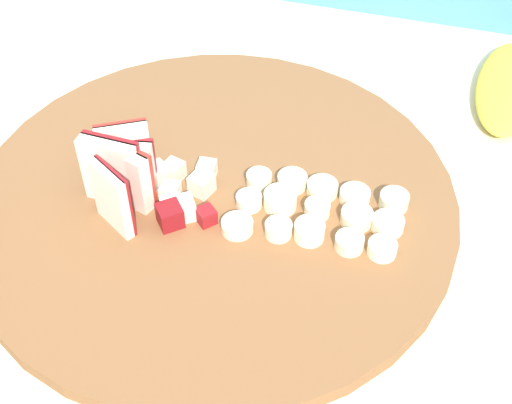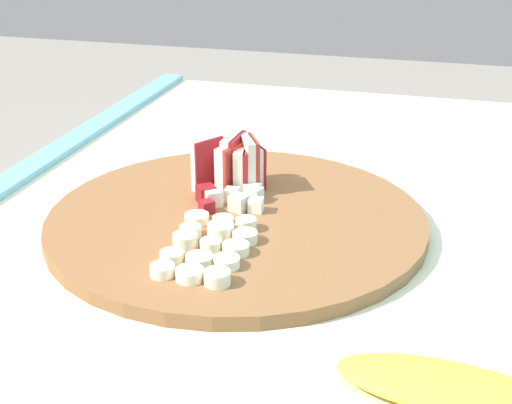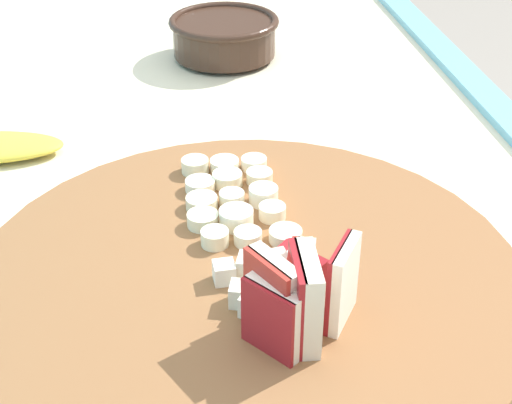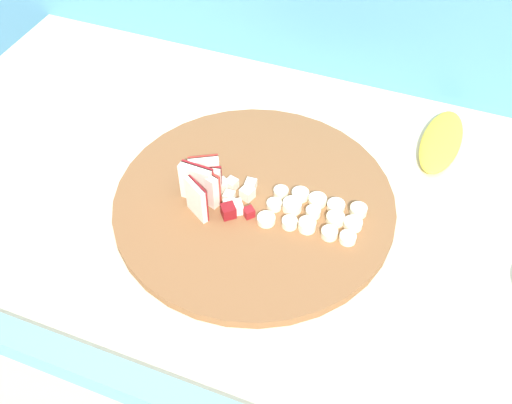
{
  "view_description": "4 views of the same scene",
  "coord_description": "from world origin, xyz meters",
  "px_view_note": "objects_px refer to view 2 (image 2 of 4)",
  "views": [
    {
      "loc": [
        0.05,
        -0.43,
        1.35
      ],
      "look_at": [
        -0.07,
        -0.03,
        0.91
      ],
      "focal_mm": 49.93,
      "sensor_mm": 36.0,
      "label": 1
    },
    {
      "loc": [
        0.62,
        0.22,
        1.24
      ],
      "look_at": [
        -0.14,
        0.01,
        0.9
      ],
      "focal_mm": 51.23,
      "sensor_mm": 36.0,
      "label": 2
    },
    {
      "loc": [
        -0.59,
        0.05,
        1.25
      ],
      "look_at": [
        -0.09,
        -0.02,
        0.94
      ],
      "focal_mm": 53.1,
      "sensor_mm": 36.0,
      "label": 3
    },
    {
      "loc": [
        0.11,
        -0.59,
        1.57
      ],
      "look_at": [
        -0.11,
        -0.02,
        0.89
      ],
      "focal_mm": 41.46,
      "sensor_mm": 36.0,
      "label": 4
    }
  ],
  "objects_px": {
    "apple_wedge_fan": "(237,165)",
    "cutting_board": "(237,220)",
    "apple_dice_pile": "(228,197)",
    "banana_peel": "(446,387)",
    "banana_slice_rows": "(209,246)"
  },
  "relations": [
    {
      "from": "cutting_board",
      "to": "banana_slice_rows",
      "type": "relative_size",
      "value": 2.9
    },
    {
      "from": "apple_dice_pile",
      "to": "banana_peel",
      "type": "xyz_separation_m",
      "value": [
        0.27,
        0.26,
        -0.02
      ]
    },
    {
      "from": "banana_slice_rows",
      "to": "banana_peel",
      "type": "xyz_separation_m",
      "value": [
        0.15,
        0.25,
        -0.01
      ]
    },
    {
      "from": "cutting_board",
      "to": "apple_wedge_fan",
      "type": "relative_size",
      "value": 4.91
    },
    {
      "from": "banana_peel",
      "to": "banana_slice_rows",
      "type": "bearing_deg",
      "value": -121.91
    },
    {
      "from": "apple_dice_pile",
      "to": "banana_slice_rows",
      "type": "height_order",
      "value": "apple_dice_pile"
    },
    {
      "from": "apple_dice_pile",
      "to": "banana_peel",
      "type": "height_order",
      "value": "apple_dice_pile"
    },
    {
      "from": "apple_wedge_fan",
      "to": "cutting_board",
      "type": "bearing_deg",
      "value": 16.17
    },
    {
      "from": "banana_peel",
      "to": "cutting_board",
      "type": "bearing_deg",
      "value": -135.39
    },
    {
      "from": "banana_peel",
      "to": "apple_dice_pile",
      "type": "bearing_deg",
      "value": -136.08
    },
    {
      "from": "apple_wedge_fan",
      "to": "apple_dice_pile",
      "type": "bearing_deg",
      "value": 5.31
    },
    {
      "from": "apple_dice_pile",
      "to": "banana_slice_rows",
      "type": "relative_size",
      "value": 0.58
    },
    {
      "from": "apple_dice_pile",
      "to": "banana_slice_rows",
      "type": "xyz_separation_m",
      "value": [
        0.12,
        0.02,
        -0.0
      ]
    },
    {
      "from": "apple_wedge_fan",
      "to": "banana_peel",
      "type": "distance_m",
      "value": 0.43
    },
    {
      "from": "apple_wedge_fan",
      "to": "banana_peel",
      "type": "bearing_deg",
      "value": 39.4
    }
  ]
}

